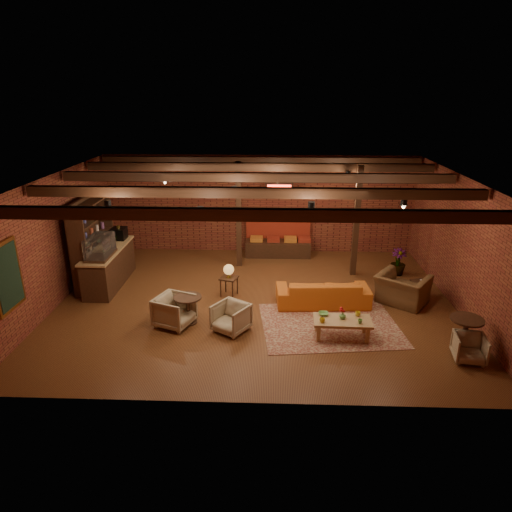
{
  "coord_description": "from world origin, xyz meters",
  "views": [
    {
      "loc": [
        0.41,
        -10.59,
        5.17
      ],
      "look_at": [
        0.01,
        0.2,
        1.2
      ],
      "focal_mm": 32.0,
      "sensor_mm": 36.0,
      "label": 1
    }
  ],
  "objects_px": {
    "armchair_a": "(174,310)",
    "armchair_far": "(470,347)",
    "side_table_lamp": "(229,272)",
    "armchair_b": "(231,316)",
    "round_table_left": "(188,305)",
    "sofa": "(323,292)",
    "side_table_book": "(421,283)",
    "coffee_table": "(342,321)",
    "round_table_right": "(465,330)",
    "armchair_right": "(403,284)",
    "plant_tall": "(401,236)"
  },
  "relations": [
    {
      "from": "armchair_right",
      "to": "side_table_book",
      "type": "height_order",
      "value": "armchair_right"
    },
    {
      "from": "armchair_right",
      "to": "side_table_book",
      "type": "xyz_separation_m",
      "value": [
        0.57,
        0.36,
        -0.09
      ]
    },
    {
      "from": "coffee_table",
      "to": "armchair_far",
      "type": "bearing_deg",
      "value": -18.72
    },
    {
      "from": "coffee_table",
      "to": "plant_tall",
      "type": "distance_m",
      "value": 4.35
    },
    {
      "from": "side_table_lamp",
      "to": "armchair_b",
      "type": "bearing_deg",
      "value": -83.37
    },
    {
      "from": "sofa",
      "to": "side_table_lamp",
      "type": "relative_size",
      "value": 2.64
    },
    {
      "from": "armchair_right",
      "to": "round_table_right",
      "type": "height_order",
      "value": "armchair_right"
    },
    {
      "from": "side_table_book",
      "to": "armchair_b",
      "type": "bearing_deg",
      "value": -157.9
    },
    {
      "from": "coffee_table",
      "to": "side_table_book",
      "type": "bearing_deg",
      "value": 42.22
    },
    {
      "from": "side_table_book",
      "to": "round_table_right",
      "type": "height_order",
      "value": "round_table_right"
    },
    {
      "from": "side_table_lamp",
      "to": "armchair_b",
      "type": "height_order",
      "value": "side_table_lamp"
    },
    {
      "from": "sofa",
      "to": "armchair_right",
      "type": "distance_m",
      "value": 2.04
    },
    {
      "from": "round_table_left",
      "to": "round_table_right",
      "type": "xyz_separation_m",
      "value": [
        5.92,
        -1.04,
        0.07
      ]
    },
    {
      "from": "armchair_a",
      "to": "round_table_right",
      "type": "relative_size",
      "value": 1.03
    },
    {
      "from": "round_table_left",
      "to": "round_table_right",
      "type": "bearing_deg",
      "value": -9.96
    },
    {
      "from": "coffee_table",
      "to": "armchair_right",
      "type": "bearing_deg",
      "value": 44.88
    },
    {
      "from": "armchair_a",
      "to": "armchair_b",
      "type": "relative_size",
      "value": 1.11
    },
    {
      "from": "side_table_lamp",
      "to": "armchair_far",
      "type": "xyz_separation_m",
      "value": [
        5.11,
        -2.89,
        -0.36
      ]
    },
    {
      "from": "armchair_far",
      "to": "plant_tall",
      "type": "relative_size",
      "value": 0.26
    },
    {
      "from": "side_table_lamp",
      "to": "armchair_a",
      "type": "height_order",
      "value": "side_table_lamp"
    },
    {
      "from": "sofa",
      "to": "armchair_b",
      "type": "relative_size",
      "value": 3.2
    },
    {
      "from": "side_table_lamp",
      "to": "side_table_book",
      "type": "xyz_separation_m",
      "value": [
        5.01,
        0.06,
        -0.25
      ]
    },
    {
      "from": "sofa",
      "to": "coffee_table",
      "type": "xyz_separation_m",
      "value": [
        0.25,
        -1.61,
        0.05
      ]
    },
    {
      "from": "side_table_lamp",
      "to": "side_table_book",
      "type": "height_order",
      "value": "side_table_lamp"
    },
    {
      "from": "coffee_table",
      "to": "armchair_a",
      "type": "relative_size",
      "value": 1.59
    },
    {
      "from": "armchair_b",
      "to": "round_table_right",
      "type": "height_order",
      "value": "round_table_right"
    },
    {
      "from": "armchair_a",
      "to": "round_table_right",
      "type": "distance_m",
      "value": 6.28
    },
    {
      "from": "armchair_a",
      "to": "armchair_right",
      "type": "distance_m",
      "value": 5.71
    },
    {
      "from": "round_table_left",
      "to": "armchair_far",
      "type": "bearing_deg",
      "value": -12.81
    },
    {
      "from": "armchair_far",
      "to": "side_table_book",
      "type": "bearing_deg",
      "value": 100.44
    },
    {
      "from": "coffee_table",
      "to": "side_table_book",
      "type": "xyz_separation_m",
      "value": [
        2.34,
        2.12,
        0.04
      ]
    },
    {
      "from": "side_table_lamp",
      "to": "armchair_right",
      "type": "xyz_separation_m",
      "value": [
        4.44,
        -0.3,
        -0.15
      ]
    },
    {
      "from": "coffee_table",
      "to": "round_table_right",
      "type": "xyz_separation_m",
      "value": [
        2.44,
        -0.52,
        0.14
      ]
    },
    {
      "from": "round_table_left",
      "to": "armchair_b",
      "type": "distance_m",
      "value": 1.09
    },
    {
      "from": "side_table_book",
      "to": "armchair_far",
      "type": "xyz_separation_m",
      "value": [
        0.1,
        -2.95,
        -0.12
      ]
    },
    {
      "from": "side_table_book",
      "to": "round_table_left",
      "type": "bearing_deg",
      "value": -164.59
    },
    {
      "from": "sofa",
      "to": "round_table_left",
      "type": "distance_m",
      "value": 3.41
    },
    {
      "from": "coffee_table",
      "to": "side_table_book",
      "type": "relative_size",
      "value": 2.49
    },
    {
      "from": "armchair_b",
      "to": "plant_tall",
      "type": "height_order",
      "value": "plant_tall"
    },
    {
      "from": "sofa",
      "to": "armchair_b",
      "type": "height_order",
      "value": "armchair_b"
    },
    {
      "from": "armchair_b",
      "to": "plant_tall",
      "type": "distance_m",
      "value": 5.85
    },
    {
      "from": "side_table_lamp",
      "to": "armchair_right",
      "type": "relative_size",
      "value": 0.74
    },
    {
      "from": "armchair_far",
      "to": "round_table_left",
      "type": "bearing_deg",
      "value": 175.6
    },
    {
      "from": "round_table_left",
      "to": "armchair_a",
      "type": "distance_m",
      "value": 0.33
    },
    {
      "from": "armchair_right",
      "to": "round_table_right",
      "type": "bearing_deg",
      "value": 143.08
    },
    {
      "from": "sofa",
      "to": "side_table_lamp",
      "type": "bearing_deg",
      "value": -13.84
    },
    {
      "from": "armchair_a",
      "to": "armchair_far",
      "type": "height_order",
      "value": "armchair_a"
    },
    {
      "from": "sofa",
      "to": "armchair_right",
      "type": "xyz_separation_m",
      "value": [
        2.02,
        0.15,
        0.18
      ]
    },
    {
      "from": "round_table_left",
      "to": "side_table_book",
      "type": "relative_size",
      "value": 1.31
    },
    {
      "from": "round_table_left",
      "to": "armchair_right",
      "type": "xyz_separation_m",
      "value": [
        5.25,
        1.24,
        0.06
      ]
    }
  ]
}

